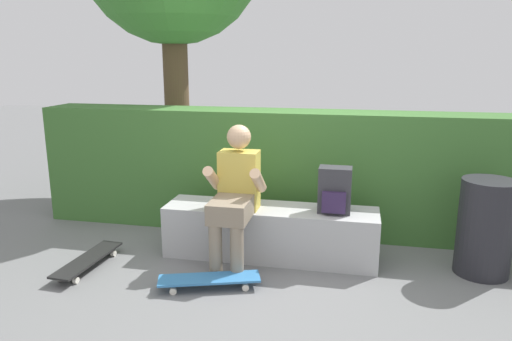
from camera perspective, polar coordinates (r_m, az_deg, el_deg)
ground_plane at (r=4.08m, az=0.59°, el=-12.55°), size 24.00×24.00×0.00m
bench_main at (r=4.37m, az=1.71°, el=-7.37°), size 1.91×0.47×0.47m
person_skater at (r=4.09m, az=-2.49°, el=-2.53°), size 0.49×0.62×1.22m
skateboard_near_person at (r=3.88m, az=-5.60°, el=-12.79°), size 0.82×0.44×0.09m
skateboard_beside_bench at (r=4.44m, az=-19.44°, el=-10.03°), size 0.25×0.81×0.09m
backpack_on_bench at (r=4.17m, az=9.38°, el=-2.41°), size 0.28×0.23×0.40m
hedge_row at (r=4.93m, az=7.01°, el=-0.24°), size 5.79×0.51×1.25m
trash_bin at (r=4.41m, az=25.70°, el=-6.16°), size 0.44×0.44×0.81m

